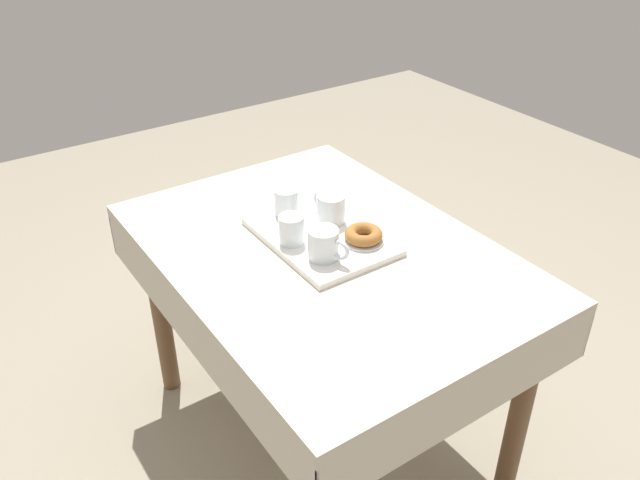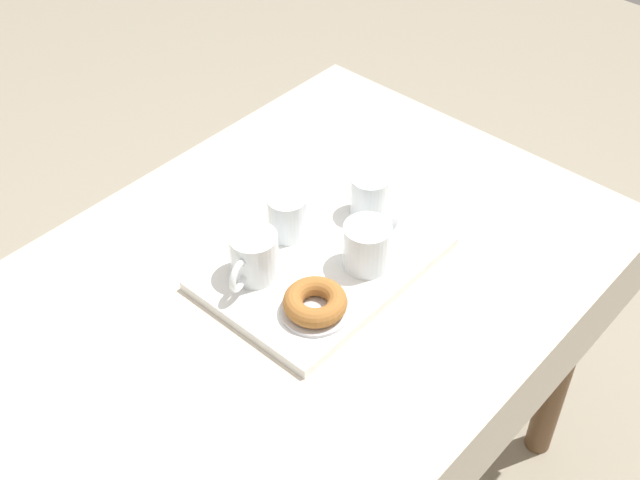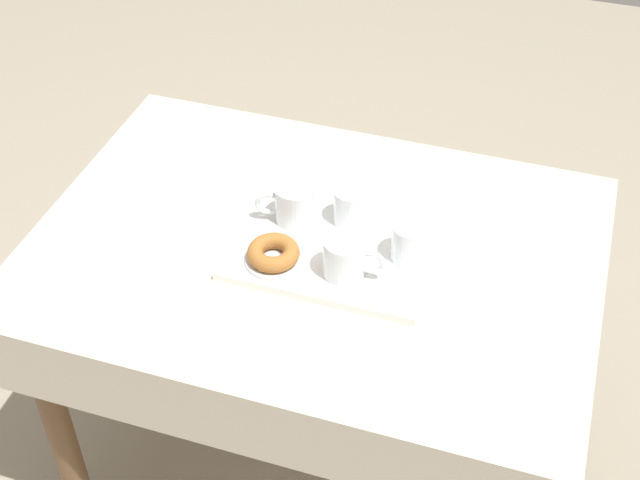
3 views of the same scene
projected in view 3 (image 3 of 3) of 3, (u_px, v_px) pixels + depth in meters
ground_plane at (316, 453)px, 2.43m from camera, size 6.00×6.00×0.00m
dining_table at (315, 278)px, 1.99m from camera, size 1.22×0.88×0.77m
serving_tray at (333, 252)px, 1.88m from camera, size 0.43×0.30×0.02m
tea_mug_left at (294, 204)px, 1.92m from camera, size 0.13×0.09×0.09m
tea_mug_right at (345, 258)px, 1.79m from camera, size 0.13×0.09×0.09m
water_glass_near at (409, 243)px, 1.83m from camera, size 0.07×0.07×0.09m
water_glass_far at (350, 207)px, 1.92m from camera, size 0.07×0.07×0.09m
donut_plate_left at (274, 260)px, 1.85m from camera, size 0.12×0.12×0.01m
sugar_donut_left at (273, 253)px, 1.83m from camera, size 0.11×0.11×0.03m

